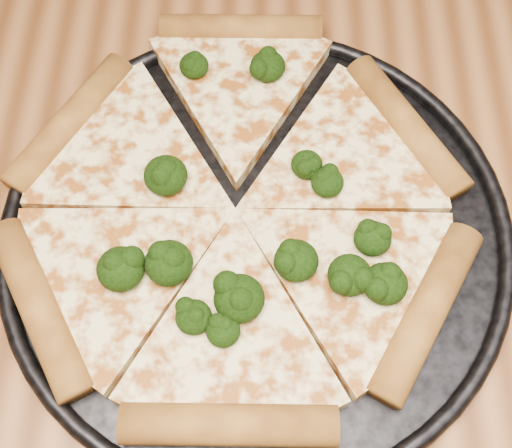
{
  "coord_description": "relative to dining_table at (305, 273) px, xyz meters",
  "views": [
    {
      "loc": [
        -0.04,
        -0.23,
        1.22
      ],
      "look_at": [
        -0.05,
        -0.0,
        0.77
      ],
      "focal_mm": 46.03,
      "sensor_mm": 36.0,
      "label": 1
    }
  ],
  "objects": [
    {
      "name": "ground",
      "position": [
        0.0,
        0.0,
        -0.66
      ],
      "size": [
        4.0,
        4.0,
        0.0
      ],
      "primitive_type": "plane",
      "color": "brown",
      "rests_on": "ground"
    },
    {
      "name": "dining_table",
      "position": [
        0.0,
        0.0,
        0.0
      ],
      "size": [
        1.2,
        0.9,
        0.75
      ],
      "color": "#945A2D",
      "rests_on": "ground"
    },
    {
      "name": "pizza_pan",
      "position": [
        -0.05,
        -0.0,
        0.1
      ],
      "size": [
        0.41,
        0.41,
        0.02
      ],
      "color": "black",
      "rests_on": "dining_table"
    },
    {
      "name": "pizza",
      "position": [
        -0.06,
        0.01,
        0.11
      ],
      "size": [
        0.38,
        0.38,
        0.03
      ],
      "rotation": [
        0.0,
        0.0,
        0.01
      ],
      "color": "#FFE89C",
      "rests_on": "pizza_pan"
    },
    {
      "name": "broccoli_florets",
      "position": [
        -0.05,
        -0.02,
        0.12
      ],
      "size": [
        0.23,
        0.26,
        0.03
      ],
      "color": "black",
      "rests_on": "pizza"
    }
  ]
}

